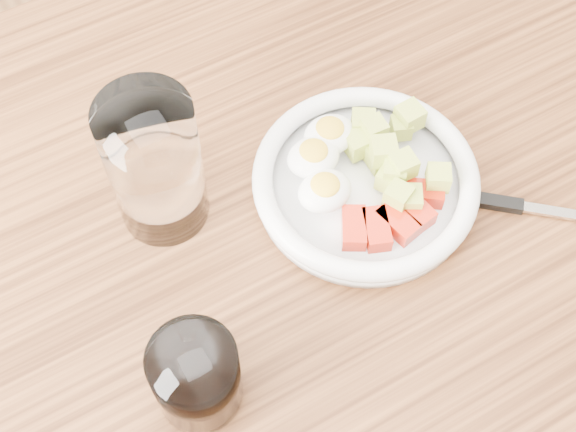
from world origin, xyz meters
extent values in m
cube|color=brown|center=(0.65, 0.35, 0.36)|extent=(0.07, 0.07, 0.73)
cube|color=brown|center=(0.00, 0.00, 0.75)|extent=(1.50, 0.90, 0.04)
cylinder|color=white|center=(0.08, 0.01, 0.78)|extent=(0.23, 0.23, 0.01)
torus|color=white|center=(0.08, 0.01, 0.79)|extent=(0.24, 0.24, 0.02)
cube|color=red|center=(0.04, -0.03, 0.79)|extent=(0.04, 0.05, 0.02)
cube|color=red|center=(0.06, -0.04, 0.79)|extent=(0.04, 0.05, 0.02)
cube|color=red|center=(0.08, -0.05, 0.79)|extent=(0.03, 0.05, 0.02)
cube|color=red|center=(0.11, -0.04, 0.79)|extent=(0.03, 0.05, 0.02)
cube|color=red|center=(0.13, -0.03, 0.79)|extent=(0.05, 0.05, 0.02)
ellipsoid|color=white|center=(0.05, 0.06, 0.81)|extent=(0.06, 0.05, 0.03)
ellipsoid|color=yellow|center=(0.05, 0.06, 0.82)|extent=(0.03, 0.03, 0.01)
ellipsoid|color=white|center=(0.08, 0.07, 0.81)|extent=(0.06, 0.05, 0.03)
ellipsoid|color=yellow|center=(0.08, 0.07, 0.82)|extent=(0.03, 0.03, 0.01)
ellipsoid|color=white|center=(0.04, 0.01, 0.81)|extent=(0.06, 0.05, 0.03)
ellipsoid|color=yellow|center=(0.04, 0.01, 0.82)|extent=(0.03, 0.03, 0.01)
cube|color=#C3C94D|center=(0.16, 0.05, 0.81)|extent=(0.03, 0.03, 0.03)
cube|color=#C3C94D|center=(0.12, 0.07, 0.80)|extent=(0.03, 0.03, 0.02)
cube|color=#C3C94D|center=(0.10, -0.03, 0.81)|extent=(0.03, 0.03, 0.02)
cube|color=#C3C94D|center=(0.11, 0.03, 0.80)|extent=(0.02, 0.02, 0.02)
cube|color=#C3C94D|center=(0.12, 0.05, 0.81)|extent=(0.02, 0.02, 0.02)
cube|color=#C3C94D|center=(0.09, 0.06, 0.80)|extent=(0.02, 0.02, 0.02)
cube|color=#C3C94D|center=(0.11, 0.07, 0.81)|extent=(0.03, 0.03, 0.02)
cube|color=#C3C94D|center=(0.14, -0.03, 0.81)|extent=(0.03, 0.03, 0.02)
cube|color=#C3C94D|center=(0.10, 0.00, 0.80)|extent=(0.03, 0.03, 0.02)
cube|color=#C3C94D|center=(0.10, 0.05, 0.80)|extent=(0.03, 0.03, 0.02)
cube|color=#C3C94D|center=(0.11, -0.03, 0.80)|extent=(0.03, 0.03, 0.03)
cube|color=#C3C94D|center=(0.11, 0.02, 0.82)|extent=(0.03, 0.03, 0.03)
cube|color=#C3C94D|center=(0.12, 0.00, 0.82)|extent=(0.03, 0.03, 0.02)
cube|color=#C3C94D|center=(0.15, 0.04, 0.80)|extent=(0.03, 0.03, 0.02)
cube|color=#C3C94D|center=(0.11, 0.00, 0.81)|extent=(0.03, 0.03, 0.02)
cube|color=black|center=(0.18, -0.05, 0.78)|extent=(0.09, 0.08, 0.01)
cube|color=silver|center=(0.24, -0.11, 0.78)|extent=(0.05, 0.05, 0.00)
cylinder|color=white|center=(-0.11, 0.10, 0.85)|extent=(0.09, 0.09, 0.16)
cylinder|color=white|center=(-0.16, -0.10, 0.82)|extent=(0.08, 0.08, 0.09)
cylinder|color=black|center=(-0.16, -0.10, 0.81)|extent=(0.07, 0.07, 0.08)
camera|label=1|loc=(-0.21, -0.34, 1.49)|focal=50.00mm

